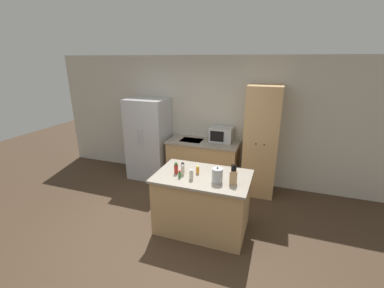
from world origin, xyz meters
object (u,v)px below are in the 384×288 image
at_px(spice_bottle_short_red, 183,170).
at_px(spice_bottle_amber_oil, 176,168).
at_px(spice_bottle_orange_cap, 183,168).
at_px(spice_bottle_tall_dark, 180,174).
at_px(kettle, 217,175).
at_px(pantry_cabinet, 261,141).
at_px(spice_bottle_green_herb, 198,170).
at_px(spice_bottle_pale_salt, 191,175).
at_px(refrigerator, 149,139).
at_px(knife_block, 233,177).
at_px(microwave, 221,134).

height_order(spice_bottle_short_red, spice_bottle_amber_oil, spice_bottle_amber_oil).
bearing_deg(spice_bottle_orange_cap, spice_bottle_tall_dark, -81.79).
height_order(spice_bottle_amber_oil, kettle, kettle).
xyz_separation_m(pantry_cabinet, spice_bottle_green_herb, (-0.79, -1.46, -0.08)).
bearing_deg(spice_bottle_pale_salt, spice_bottle_orange_cap, 137.42).
bearing_deg(spice_bottle_short_red, spice_bottle_green_herb, 28.75).
bearing_deg(spice_bottle_green_herb, pantry_cabinet, 61.75).
relative_size(refrigerator, spice_bottle_tall_dark, 15.50).
distance_m(spice_bottle_tall_dark, spice_bottle_orange_cap, 0.20).
bearing_deg(spice_bottle_tall_dark, kettle, 4.39).
distance_m(spice_bottle_green_herb, kettle, 0.39).
bearing_deg(knife_block, pantry_cabinet, 82.08).
relative_size(spice_bottle_green_herb, kettle, 0.54).
xyz_separation_m(spice_bottle_tall_dark, spice_bottle_pale_salt, (0.18, 0.01, 0.02)).
distance_m(pantry_cabinet, spice_bottle_short_red, 1.85).
distance_m(spice_bottle_pale_salt, kettle, 0.37).
bearing_deg(spice_bottle_amber_oil, microwave, 80.03).
height_order(spice_bottle_amber_oil, spice_bottle_orange_cap, spice_bottle_amber_oil).
bearing_deg(spice_bottle_pale_salt, refrigerator, 133.59).
bearing_deg(spice_bottle_amber_oil, spice_bottle_green_herb, 18.14).
bearing_deg(spice_bottle_amber_oil, refrigerator, 129.97).
height_order(spice_bottle_tall_dark, spice_bottle_amber_oil, spice_bottle_amber_oil).
bearing_deg(spice_bottle_orange_cap, refrigerator, 133.06).
bearing_deg(kettle, spice_bottle_short_red, 172.60).
relative_size(refrigerator, pantry_cabinet, 0.83).
height_order(pantry_cabinet, spice_bottle_short_red, pantry_cabinet).
relative_size(spice_bottle_amber_oil, spice_bottle_pale_salt, 1.14).
distance_m(spice_bottle_green_herb, spice_bottle_pale_salt, 0.22).
distance_m(microwave, spice_bottle_short_red, 1.70).
bearing_deg(knife_block, kettle, -174.27).
bearing_deg(spice_bottle_orange_cap, microwave, 82.26).
bearing_deg(spice_bottle_tall_dark, spice_bottle_orange_cap, 98.21).
bearing_deg(spice_bottle_green_herb, knife_block, -15.54).
bearing_deg(spice_bottle_green_herb, refrigerator, 138.06).
xyz_separation_m(spice_bottle_amber_oil, spice_bottle_orange_cap, (0.08, 0.07, -0.01)).
bearing_deg(spice_bottle_pale_salt, spice_bottle_green_herb, 83.63).
xyz_separation_m(refrigerator, spice_bottle_tall_dark, (1.37, -1.63, 0.08)).
xyz_separation_m(spice_bottle_short_red, spice_bottle_amber_oil, (-0.11, 0.01, 0.01)).
distance_m(refrigerator, spice_bottle_amber_oil, 1.98).
height_order(refrigerator, spice_bottle_pale_salt, refrigerator).
bearing_deg(pantry_cabinet, knife_block, -97.92).
bearing_deg(spice_bottle_orange_cap, knife_block, -9.34).
bearing_deg(pantry_cabinet, microwave, 171.85).
distance_m(refrigerator, spice_bottle_pale_salt, 2.25).
height_order(pantry_cabinet, microwave, pantry_cabinet).
xyz_separation_m(pantry_cabinet, knife_block, (-0.23, -1.62, -0.04)).
height_order(microwave, spice_bottle_orange_cap, microwave).
bearing_deg(spice_bottle_orange_cap, pantry_cabinet, 55.74).
relative_size(knife_block, spice_bottle_pale_salt, 1.96).
relative_size(spice_bottle_tall_dark, spice_bottle_green_herb, 0.91).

